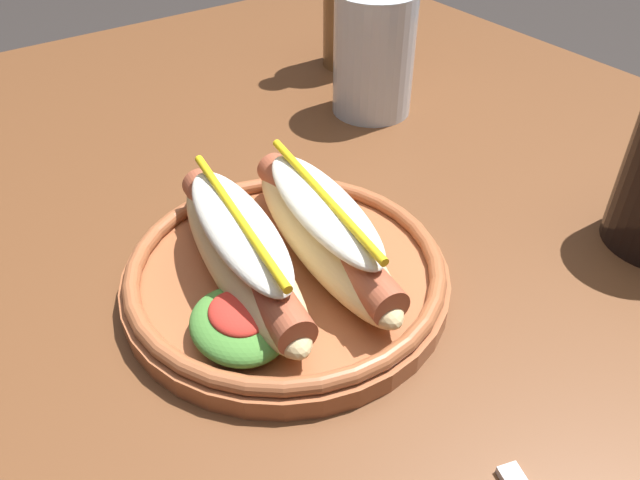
{
  "coord_description": "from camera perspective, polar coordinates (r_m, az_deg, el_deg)",
  "views": [
    {
      "loc": [
        0.3,
        -0.32,
        1.05
      ],
      "look_at": [
        0.01,
        -0.12,
        0.77
      ],
      "focal_mm": 35.05,
      "sensor_mm": 36.0,
      "label": 1
    }
  ],
  "objects": [
    {
      "name": "dining_table",
      "position": [
        0.61,
        8.56,
        -6.12
      ],
      "size": [
        1.17,
        0.8,
        0.74
      ],
      "color": "brown",
      "rests_on": "ground_plane"
    },
    {
      "name": "hot_dog_plate",
      "position": [
        0.44,
        -3.33,
        -1.94
      ],
      "size": [
        0.23,
        0.23,
        0.08
      ],
      "color": "#9E5633",
      "rests_on": "dining_table"
    },
    {
      "name": "water_cup",
      "position": [
        0.67,
        4.94,
        16.56
      ],
      "size": [
        0.08,
        0.08,
        0.13
      ],
      "primitive_type": "cylinder",
      "color": "silver",
      "rests_on": "dining_table"
    }
  ]
}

